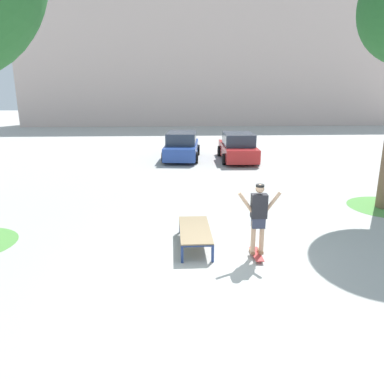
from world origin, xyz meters
TOP-DOWN VIEW (x-y plane):
  - ground_plane at (0.00, 0.00)m, footprint 120.00×120.00m
  - building_facade at (3.59, 32.92)m, footprint 40.19×4.00m
  - skate_box at (-0.49, 0.93)m, footprint 0.77×1.90m
  - skateboard at (0.93, 0.21)m, footprint 0.21×0.80m
  - skater at (0.93, 0.21)m, footprint 1.00×0.28m
  - car_blue at (-0.55, 12.91)m, footprint 2.23×4.35m
  - car_red at (2.51, 12.32)m, footprint 1.99×4.24m

SIDE VIEW (x-z plane):
  - ground_plane at x=0.00m, z-range 0.00..0.00m
  - skateboard at x=0.93m, z-range 0.03..0.12m
  - skate_box at x=-0.49m, z-range 0.18..0.64m
  - car_blue at x=-0.55m, z-range -0.06..1.44m
  - car_red at x=2.51m, z-range -0.06..1.44m
  - skater at x=0.93m, z-range 0.22..1.92m
  - building_facade at x=3.59m, z-range 0.00..12.43m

